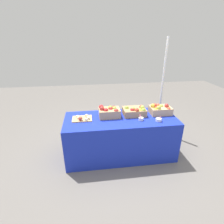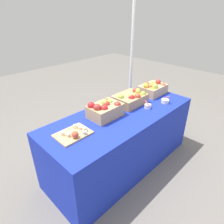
{
  "view_description": "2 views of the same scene",
  "coord_description": "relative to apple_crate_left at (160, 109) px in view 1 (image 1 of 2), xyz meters",
  "views": [
    {
      "loc": [
        -0.51,
        -2.63,
        2.04
      ],
      "look_at": [
        -0.14,
        0.05,
        0.84
      ],
      "focal_mm": 28.05,
      "sensor_mm": 36.0,
      "label": 1
    },
    {
      "loc": [
        -1.48,
        -1.31,
        1.81
      ],
      "look_at": [
        -0.12,
        0.04,
        0.79
      ],
      "focal_mm": 31.48,
      "sensor_mm": 36.0,
      "label": 2
    }
  ],
  "objects": [
    {
      "name": "apple_crate_right",
      "position": [
        -0.92,
        0.0,
        0.01
      ],
      "size": [
        0.36,
        0.26,
        0.2
      ],
      "color": "tan",
      "rests_on": "table"
    },
    {
      "name": "tent_pole",
      "position": [
        0.26,
        0.62,
        0.18
      ],
      "size": [
        0.04,
        0.04,
        2.01
      ],
      "primitive_type": "cylinder",
      "color": "white",
      "rests_on": "ground_plane"
    },
    {
      "name": "ground_plane",
      "position": [
        -0.73,
        -0.08,
        -0.82
      ],
      "size": [
        10.0,
        10.0,
        0.0
      ],
      "primitive_type": "plane",
      "color": "slate"
    },
    {
      "name": "apple_crate_left",
      "position": [
        0.0,
        0.0,
        0.0
      ],
      "size": [
        0.36,
        0.26,
        0.19
      ],
      "color": "tan",
      "rests_on": "table"
    },
    {
      "name": "apple_crate_middle",
      "position": [
        -0.46,
        0.01,
        -0.01
      ],
      "size": [
        0.39,
        0.3,
        0.17
      ],
      "color": "tan",
      "rests_on": "table"
    },
    {
      "name": "cutting_board_front",
      "position": [
        -1.38,
        -0.06,
        -0.06
      ],
      "size": [
        0.32,
        0.24,
        0.08
      ],
      "color": "tan",
      "rests_on": "table"
    },
    {
      "name": "sample_bowl_near",
      "position": [
        -0.14,
        -0.29,
        -0.06
      ],
      "size": [
        0.1,
        0.1,
        0.11
      ],
      "color": "silver",
      "rests_on": "table"
    },
    {
      "name": "table",
      "position": [
        -0.73,
        -0.08,
        -0.45
      ],
      "size": [
        1.9,
        0.76,
        0.74
      ],
      "primitive_type": "cube",
      "color": "#192DB7",
      "rests_on": "ground_plane"
    },
    {
      "name": "sample_bowl_mid",
      "position": [
        -0.41,
        -0.22,
        -0.06
      ],
      "size": [
        0.08,
        0.09,
        0.1
      ],
      "color": "silver",
      "rests_on": "table"
    }
  ]
}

